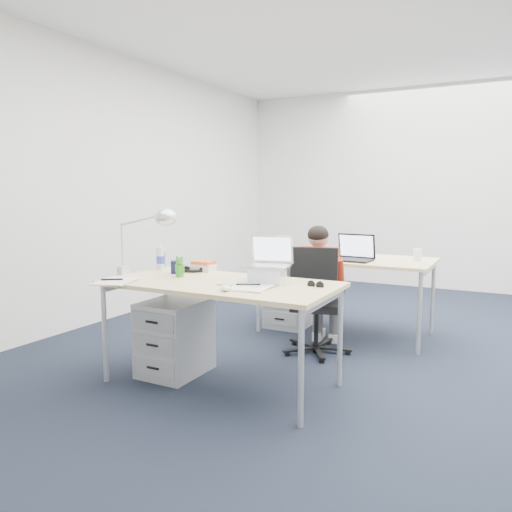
{
  "coord_description": "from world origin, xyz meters",
  "views": [
    {
      "loc": [
        0.82,
        -3.8,
        1.34
      ],
      "look_at": [
        -0.97,
        -0.39,
        0.85
      ],
      "focal_mm": 35.0,
      "sensor_mm": 36.0,
      "label": 1
    }
  ],
  "objects_px": {
    "drawer_pedestal_far": "(291,298)",
    "office_chair": "(316,323)",
    "headphones": "(194,269)",
    "desk_far": "(346,262)",
    "water_bottle": "(160,257)",
    "desk_near": "(221,288)",
    "can_koozie": "(175,266)",
    "desk_lamp": "(139,241)",
    "book_stack": "(204,266)",
    "cordless_phone": "(162,260)",
    "sunglasses": "(316,285)",
    "bear_figurine": "(180,266)",
    "dark_laptop": "(352,247)",
    "silver_laptop": "(267,260)",
    "wireless_keyboard": "(242,285)",
    "seated_person": "(321,287)",
    "far_cup": "(417,255)",
    "computer_mouse": "(226,288)",
    "drawer_pedestal_near": "(175,337)"
  },
  "relations": [
    {
      "from": "seated_person",
      "to": "water_bottle",
      "type": "xyz_separation_m",
      "value": [
        -1.04,
        -0.85,
        0.29
      ]
    },
    {
      "from": "sunglasses",
      "to": "drawer_pedestal_far",
      "type": "bearing_deg",
      "value": 122.85
    },
    {
      "from": "desk_far",
      "to": "wireless_keyboard",
      "type": "xyz_separation_m",
      "value": [
        -0.17,
        -1.71,
        0.05
      ]
    },
    {
      "from": "silver_laptop",
      "to": "far_cup",
      "type": "xyz_separation_m",
      "value": [
        0.7,
        1.62,
        -0.1
      ]
    },
    {
      "from": "sunglasses",
      "to": "office_chair",
      "type": "bearing_deg",
      "value": 114.22
    },
    {
      "from": "desk_near",
      "to": "can_koozie",
      "type": "distance_m",
      "value": 0.52
    },
    {
      "from": "sunglasses",
      "to": "far_cup",
      "type": "height_order",
      "value": "far_cup"
    },
    {
      "from": "silver_laptop",
      "to": "sunglasses",
      "type": "relative_size",
      "value": 2.67
    },
    {
      "from": "computer_mouse",
      "to": "dark_laptop",
      "type": "distance_m",
      "value": 1.74
    },
    {
      "from": "bear_figurine",
      "to": "dark_laptop",
      "type": "xyz_separation_m",
      "value": [
        0.86,
        1.42,
        0.05
      ]
    },
    {
      "from": "office_chair",
      "to": "drawer_pedestal_near",
      "type": "distance_m",
      "value": 1.19
    },
    {
      "from": "water_bottle",
      "to": "dark_laptop",
      "type": "height_order",
      "value": "dark_laptop"
    },
    {
      "from": "computer_mouse",
      "to": "water_bottle",
      "type": "relative_size",
      "value": 0.5
    },
    {
      "from": "office_chair",
      "to": "headphones",
      "type": "bearing_deg",
      "value": -153.98
    },
    {
      "from": "can_koozie",
      "to": "book_stack",
      "type": "bearing_deg",
      "value": 59.95
    },
    {
      "from": "headphones",
      "to": "dark_laptop",
      "type": "xyz_separation_m",
      "value": [
        0.92,
        1.16,
        0.11
      ]
    },
    {
      "from": "office_chair",
      "to": "seated_person",
      "type": "distance_m",
      "value": 0.32
    },
    {
      "from": "drawer_pedestal_far",
      "to": "cordless_phone",
      "type": "bearing_deg",
      "value": -111.96
    },
    {
      "from": "can_koozie",
      "to": "desk_lamp",
      "type": "height_order",
      "value": "desk_lamp"
    },
    {
      "from": "desk_far",
      "to": "sunglasses",
      "type": "relative_size",
      "value": 13.63
    },
    {
      "from": "drawer_pedestal_far",
      "to": "book_stack",
      "type": "height_order",
      "value": "book_stack"
    },
    {
      "from": "computer_mouse",
      "to": "drawer_pedestal_near",
      "type": "bearing_deg",
      "value": 130.78
    },
    {
      "from": "drawer_pedestal_far",
      "to": "office_chair",
      "type": "bearing_deg",
      "value": -52.92
    },
    {
      "from": "can_koozie",
      "to": "sunglasses",
      "type": "xyz_separation_m",
      "value": [
        1.14,
        -0.01,
        -0.04
      ]
    },
    {
      "from": "drawer_pedestal_far",
      "to": "dark_laptop",
      "type": "relative_size",
      "value": 1.59
    },
    {
      "from": "drawer_pedestal_far",
      "to": "far_cup",
      "type": "height_order",
      "value": "far_cup"
    },
    {
      "from": "seated_person",
      "to": "dark_laptop",
      "type": "relative_size",
      "value": 3.07
    },
    {
      "from": "office_chair",
      "to": "wireless_keyboard",
      "type": "height_order",
      "value": "office_chair"
    },
    {
      "from": "wireless_keyboard",
      "to": "desk_lamp",
      "type": "bearing_deg",
      "value": 178.42
    },
    {
      "from": "seated_person",
      "to": "far_cup",
      "type": "distance_m",
      "value": 0.97
    },
    {
      "from": "seated_person",
      "to": "silver_laptop",
      "type": "distance_m",
      "value": 1.04
    },
    {
      "from": "drawer_pedestal_far",
      "to": "headphones",
      "type": "relative_size",
      "value": 2.26
    },
    {
      "from": "bear_figurine",
      "to": "cordless_phone",
      "type": "height_order",
      "value": "bear_figurine"
    },
    {
      "from": "desk_far",
      "to": "water_bottle",
      "type": "relative_size",
      "value": 7.81
    },
    {
      "from": "wireless_keyboard",
      "to": "sunglasses",
      "type": "xyz_separation_m",
      "value": [
        0.45,
        0.19,
        0.01
      ]
    },
    {
      "from": "silver_laptop",
      "to": "book_stack",
      "type": "xyz_separation_m",
      "value": [
        -0.68,
        0.24,
        -0.12
      ]
    },
    {
      "from": "drawer_pedestal_far",
      "to": "dark_laptop",
      "type": "distance_m",
      "value": 0.93
    },
    {
      "from": "can_koozie",
      "to": "desk_lamp",
      "type": "distance_m",
      "value": 0.34
    },
    {
      "from": "silver_laptop",
      "to": "book_stack",
      "type": "distance_m",
      "value": 0.73
    },
    {
      "from": "seated_person",
      "to": "cordless_phone",
      "type": "relative_size",
      "value": 7.9
    },
    {
      "from": "sunglasses",
      "to": "water_bottle",
      "type": "bearing_deg",
      "value": 179.16
    },
    {
      "from": "office_chair",
      "to": "sunglasses",
      "type": "height_order",
      "value": "office_chair"
    },
    {
      "from": "seated_person",
      "to": "silver_laptop",
      "type": "height_order",
      "value": "seated_person"
    },
    {
      "from": "desk_near",
      "to": "office_chair",
      "type": "height_order",
      "value": "office_chair"
    },
    {
      "from": "drawer_pedestal_near",
      "to": "sunglasses",
      "type": "relative_size",
      "value": 4.68
    },
    {
      "from": "drawer_pedestal_near",
      "to": "desk_lamp",
      "type": "bearing_deg",
      "value": -159.66
    },
    {
      "from": "silver_laptop",
      "to": "sunglasses",
      "type": "height_order",
      "value": "silver_laptop"
    },
    {
      "from": "sunglasses",
      "to": "seated_person",
      "type": "bearing_deg",
      "value": 112.12
    },
    {
      "from": "book_stack",
      "to": "cordless_phone",
      "type": "bearing_deg",
      "value": -174.71
    },
    {
      "from": "office_chair",
      "to": "silver_laptop",
      "type": "bearing_deg",
      "value": -106.15
    }
  ]
}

